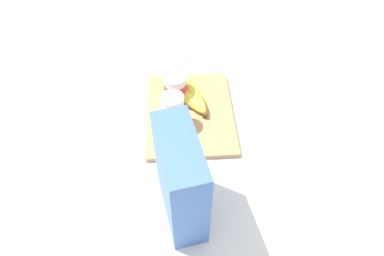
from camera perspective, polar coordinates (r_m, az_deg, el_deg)
name	(u,v)px	position (r m, az deg, el deg)	size (l,w,h in m)	color
ground_plane	(190,115)	(1.06, -0.38, 2.11)	(2.40, 2.40, 0.00)	silver
cutting_board	(190,113)	(1.05, -0.38, 2.38)	(0.33, 0.25, 0.01)	tan
cereal_box	(181,180)	(0.77, -1.81, -8.27)	(0.19, 0.08, 0.25)	#4770B7
yogurt_cup_front	(173,109)	(0.99, -3.02, 2.98)	(0.06, 0.06, 0.09)	white
yogurt_cup_back	(175,87)	(1.06, -2.68, 6.45)	(0.07, 0.07, 0.08)	white
banana_bunch	(189,95)	(1.07, -0.45, 5.30)	(0.18, 0.14, 0.04)	yellow
spoon	(181,65)	(1.21, -1.74, 9.89)	(0.12, 0.09, 0.01)	silver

